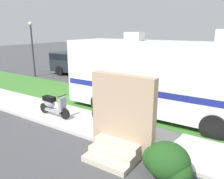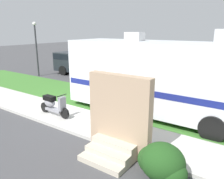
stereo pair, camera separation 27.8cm
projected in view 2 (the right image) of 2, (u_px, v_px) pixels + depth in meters
ground_plane at (77, 107)px, 10.71m from camera, size 80.00×80.00×0.00m
sidewalk at (58, 114)px, 9.75m from camera, size 24.00×2.00×0.12m
grass_strip at (96, 99)px, 11.89m from camera, size 24.00×3.40×0.08m
motorhome_rv at (161, 76)px, 9.26m from camera, size 7.98×2.67×3.63m
scooter at (53, 104)px, 9.34m from camera, size 1.68×0.50×0.97m
bicycle at (109, 117)px, 8.17m from camera, size 1.78×0.52×0.90m
pickup_truck_near at (81, 63)px, 18.05m from camera, size 5.57×2.34×1.76m
pickup_truck_far at (216, 69)px, 15.07m from camera, size 5.15×2.37×1.87m
porch_steps at (117, 123)px, 6.53m from camera, size 2.00×1.26×2.40m
bush_by_porch at (162, 163)px, 5.48m from camera, size 1.34×1.01×0.95m
bottle_green at (150, 137)px, 7.23m from camera, size 0.07×0.07×0.27m
street_lamp_post at (36, 44)px, 17.04m from camera, size 0.28×0.28×4.13m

